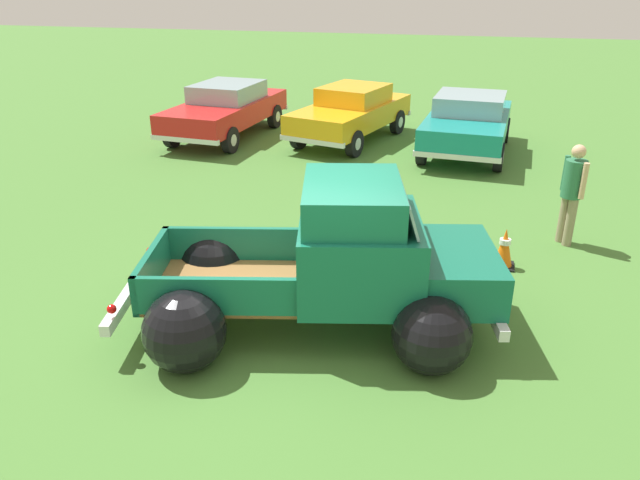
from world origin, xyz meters
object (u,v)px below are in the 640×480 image
(show_car_0, at_px, (226,108))
(spectator_0, at_px, (572,189))
(lane_cone_0, at_px, (504,248))
(show_car_2, at_px, (468,122))
(vintage_pickup_truck, at_px, (338,271))
(show_car_1, at_px, (351,111))

(show_car_0, relative_size, spectator_0, 2.74)
(spectator_0, height_order, lane_cone_0, spectator_0)
(show_car_2, relative_size, lane_cone_0, 6.82)
(vintage_pickup_truck, bearing_deg, spectator_0, 34.68)
(show_car_0, bearing_deg, vintage_pickup_truck, 34.86)
(vintage_pickup_truck, xyz_separation_m, show_car_1, (-1.71, 9.18, 0.02))
(spectator_0, distance_m, lane_cone_0, 1.68)
(show_car_1, relative_size, spectator_0, 2.69)
(vintage_pickup_truck, relative_size, spectator_0, 2.92)
(show_car_2, distance_m, lane_cone_0, 6.53)
(spectator_0, xyz_separation_m, lane_cone_0, (-1.01, -1.17, -0.65))
(vintage_pickup_truck, distance_m, show_car_0, 10.13)
(vintage_pickup_truck, bearing_deg, show_car_2, 68.36)
(lane_cone_0, bearing_deg, show_car_0, 137.87)
(spectator_0, bearing_deg, lane_cone_0, -162.77)
(spectator_0, bearing_deg, vintage_pickup_truck, -164.36)
(show_car_0, height_order, lane_cone_0, show_car_0)
(vintage_pickup_truck, height_order, show_car_1, vintage_pickup_truck)
(show_car_0, relative_size, show_car_1, 1.02)
(vintage_pickup_truck, xyz_separation_m, show_car_2, (1.33, 8.71, 0.03))
(show_car_0, bearing_deg, show_car_1, 101.94)
(show_car_0, relative_size, show_car_2, 1.07)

